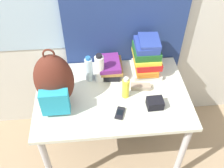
% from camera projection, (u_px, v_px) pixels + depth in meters
% --- Properties ---
extents(wall_back, '(6.00, 0.06, 2.50)m').
position_uv_depth(wall_back, '(106.00, 5.00, 1.96)').
color(wall_back, beige).
rests_on(wall_back, ground_plane).
extents(curtain_blue, '(0.97, 0.04, 2.50)m').
position_uv_depth(curtain_blue, '(126.00, 7.00, 1.93)').
color(curtain_blue, navy).
rests_on(curtain_blue, ground_plane).
extents(desk, '(1.14, 0.76, 0.77)m').
position_uv_depth(desk, '(112.00, 102.00, 2.04)').
color(desk, beige).
rests_on(desk, ground_plane).
extents(backpack, '(0.27, 0.26, 0.47)m').
position_uv_depth(backpack, '(54.00, 82.00, 1.76)').
color(backpack, '#512319').
rests_on(backpack, desk).
extents(book_stack_left, '(0.19, 0.24, 0.12)m').
position_uv_depth(book_stack_left, '(110.00, 67.00, 2.09)').
color(book_stack_left, black).
rests_on(book_stack_left, desk).
extents(book_stack_center, '(0.23, 0.27, 0.30)m').
position_uv_depth(book_stack_center, '(147.00, 57.00, 2.05)').
color(book_stack_center, silver).
rests_on(book_stack_center, desk).
extents(water_bottle, '(0.06, 0.06, 0.22)m').
position_uv_depth(water_bottle, '(89.00, 69.00, 2.00)').
color(water_bottle, silver).
rests_on(water_bottle, desk).
extents(sports_bottle, '(0.07, 0.07, 0.25)m').
position_uv_depth(sports_bottle, '(99.00, 69.00, 1.98)').
color(sports_bottle, white).
rests_on(sports_bottle, desk).
extents(sunscreen_bottle, '(0.05, 0.05, 0.18)m').
position_uv_depth(sunscreen_bottle, '(126.00, 88.00, 1.89)').
color(sunscreen_bottle, yellow).
rests_on(sunscreen_bottle, desk).
extents(cell_phone, '(0.09, 0.12, 0.02)m').
position_uv_depth(cell_phone, '(120.00, 113.00, 1.82)').
color(cell_phone, black).
rests_on(cell_phone, desk).
extents(sunglasses_case, '(0.16, 0.07, 0.04)m').
position_uv_depth(sunglasses_case, '(141.00, 87.00, 1.99)').
color(sunglasses_case, gray).
rests_on(sunglasses_case, desk).
extents(camera_pouch, '(0.12, 0.09, 0.07)m').
position_uv_depth(camera_pouch, '(155.00, 103.00, 1.85)').
color(camera_pouch, black).
rests_on(camera_pouch, desk).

